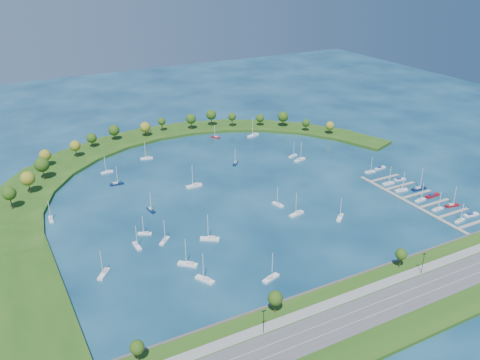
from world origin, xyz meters
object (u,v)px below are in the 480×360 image
docked_boat_5 (432,195)px  docked_boat_3 (452,205)px  harbor_tower (149,130)px  moored_boat_16 (205,279)px  moored_boat_1 (194,185)px  docked_boat_1 (471,215)px  moored_boat_6 (300,159)px  moored_boat_7 (188,264)px  docked_boat_8 (388,183)px  moored_boat_18 (293,155)px  moored_boat_19 (210,238)px  moored_boat_9 (147,158)px  docked_boat_9 (400,179)px  moored_boat_12 (235,163)px  moored_boat_20 (145,233)px  moored_boat_13 (51,219)px  moored_boat_10 (151,209)px  docked_boat_6 (401,190)px  moored_boat_3 (215,137)px  docked_boat_11 (380,168)px  dock_system (420,200)px  moored_boat_5 (117,183)px  moored_boat_21 (107,172)px  moored_boat_17 (253,135)px  docked_boat_0 (460,220)px  docked_boat_2 (438,209)px  moored_boat_14 (271,278)px  docked_boat_10 (370,171)px  docked_boat_7 (419,188)px  moored_boat_11 (104,273)px  docked_boat_4 (420,200)px  moored_boat_2 (297,213)px  moored_boat_4 (164,240)px  moored_boat_0 (137,245)px

docked_boat_5 → docked_boat_3: bearing=-91.3°
harbor_tower → moored_boat_16: bearing=-102.3°
moored_boat_1 → docked_boat_1: bearing=138.5°
moored_boat_6 → moored_boat_16: moored_boat_16 is taller
moored_boat_7 → docked_boat_8: 143.56m
moored_boat_18 → moored_boat_19: 122.22m
moored_boat_9 → docked_boat_9: bearing=151.6°
moored_boat_12 → moored_boat_20: moored_boat_12 is taller
moored_boat_13 → docked_boat_1: (199.05, -101.76, -0.21)m
moored_boat_10 → docked_boat_6: 146.18m
moored_boat_7 → moored_boat_10: bearing=-49.9°
moored_boat_3 → moored_boat_19: 149.44m
moored_boat_1 → docked_boat_11: bearing=165.3°
moored_boat_10 → moored_boat_13: bearing=-112.1°
moored_boat_18 → docked_boat_1: moored_boat_18 is taller
moored_boat_9 → moored_boat_20: size_ratio=1.19×
dock_system → docked_boat_8: bearing=89.5°
moored_boat_16 → docked_boat_11: bearing=-97.1°
docked_boat_11 → moored_boat_1: bearing=158.0°
moored_boat_3 → moored_boat_5: (-89.76, -47.81, 0.05)m
moored_boat_18 → moored_boat_21: size_ratio=0.93×
moored_boat_17 → docked_boat_0: bearing=81.1°
moored_boat_19 → docked_boat_6: 123.40m
moored_boat_19 → docked_boat_3: (133.86, -31.22, -0.06)m
moored_boat_12 → moored_boat_7: bearing=2.0°
moored_boat_12 → docked_boat_2: 129.40m
moored_boat_14 → docked_boat_1: bearing=-17.9°
docked_boat_3 → docked_boat_10: bearing=107.6°
docked_boat_1 → docked_boat_7: size_ratio=0.67×
moored_boat_1 → docked_boat_8: bearing=153.9°
moored_boat_7 → moored_boat_1: bearing=-72.6°
moored_boat_11 → docked_boat_4: size_ratio=1.18×
moored_boat_1 → harbor_tower: bearing=-93.7°
docked_boat_1 → docked_boat_4: bearing=120.4°
docked_boat_9 → docked_boat_8: bearing=-165.9°
dock_system → docked_boat_3: 17.29m
moored_boat_2 → moored_boat_17: size_ratio=0.88×
moored_boat_21 → docked_boat_1: size_ratio=1.24×
moored_boat_14 → moored_boat_4: bearing=102.4°
docked_boat_1 → docked_boat_7: docked_boat_7 is taller
dock_system → docked_boat_5: size_ratio=8.69×
moored_boat_17 → moored_boat_18: size_ratio=1.43×
docked_boat_2 → docked_boat_9: docked_boat_2 is taller
moored_boat_0 → moored_boat_7: size_ratio=0.87×
moored_boat_21 → docked_boat_11: size_ratio=1.35×
docked_boat_8 → moored_boat_21: bearing=148.1°
moored_boat_14 → moored_boat_19: size_ratio=0.93×
moored_boat_0 → docked_boat_2: moored_boat_0 is taller
moored_boat_19 → docked_boat_9: 134.13m
moored_boat_4 → docked_boat_3: (154.16, -40.19, 0.01)m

